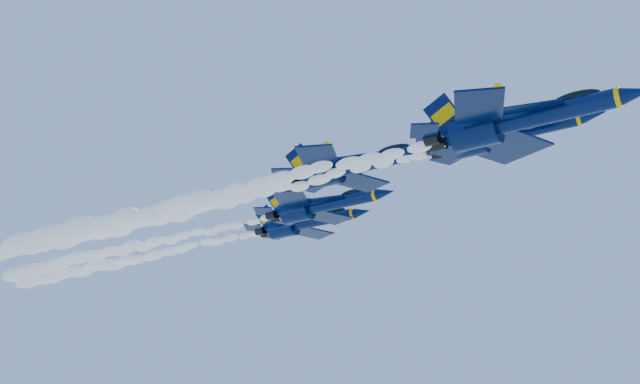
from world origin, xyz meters
The scene contains 10 objects.
jet_lead centered at (15.55, -11.24, 150.20)m, with size 17.13×14.05×6.36m.
smoke_trail_jet_lead centered at (-17.08, -11.24, 149.71)m, with size 50.63×2.32×2.09m, color white.
jet_second centered at (11.48, -2.99, 153.14)m, with size 15.81×12.97×5.88m.
smoke_trail_jet_second centered at (-20.60, -2.99, 152.66)m, with size 50.63×2.14×1.93m, color white.
jet_third centered at (-5.58, 0.80, 155.21)m, with size 17.99×14.76×6.69m.
smoke_trail_jet_third centered at (-38.59, 0.80, 154.71)m, with size 50.63×2.44×2.19m, color white.
jet_fourth centered at (-16.29, 11.75, 156.15)m, with size 17.41×14.28×6.47m.
smoke_trail_jet_fourth centered at (-49.04, 11.75, 155.66)m, with size 50.63×2.36×2.12m, color white.
jet_fifth centered at (-24.71, 21.08, 158.01)m, with size 17.72×14.53×6.58m.
smoke_trail_jet_fifth centered at (-57.59, 21.08, 157.51)m, with size 50.63×2.40×2.16m, color white.
Camera 1 is at (31.84, -65.62, 124.12)m, focal length 45.00 mm.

